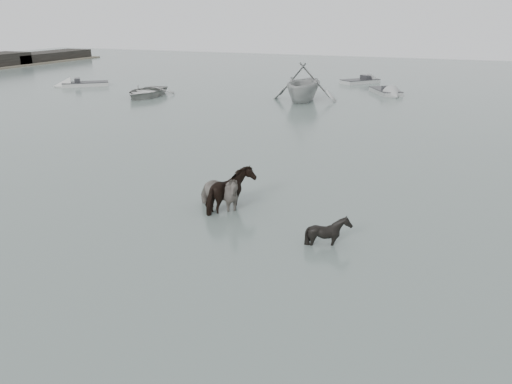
# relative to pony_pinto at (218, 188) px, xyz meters

# --- Properties ---
(ground) EXTENTS (140.00, 140.00, 0.00)m
(ground) POSITION_rel_pony_pinto_xyz_m (1.98, -2.24, -0.83)
(ground) COLOR #55665F
(ground) RESTS_ON ground
(pony_pinto) EXTENTS (2.12, 1.33, 1.66)m
(pony_pinto) POSITION_rel_pony_pinto_xyz_m (0.00, 0.00, 0.00)
(pony_pinto) COLOR black
(pony_pinto) RESTS_ON ground
(pony_dark) EXTENTS (1.69, 1.89, 1.71)m
(pony_dark) POSITION_rel_pony_pinto_xyz_m (0.42, 0.19, 0.03)
(pony_dark) COLOR black
(pony_dark) RESTS_ON ground
(pony_black) EXTENTS (1.38, 1.31, 1.23)m
(pony_black) POSITION_rel_pony_pinto_xyz_m (4.28, -1.33, -0.22)
(pony_black) COLOR black
(pony_black) RESTS_ON ground
(rowboat_lead) EXTENTS (4.13, 5.46, 1.07)m
(rowboat_lead) POSITION_rel_pony_pinto_xyz_m (-16.65, 20.60, -0.30)
(rowboat_lead) COLOR #A6A6A1
(rowboat_lead) RESTS_ON ground
(rowboat_trail) EXTENTS (5.53, 6.30, 3.15)m
(rowboat_trail) POSITION_rel_pony_pinto_xyz_m (-3.85, 23.33, 0.74)
(rowboat_trail) COLOR #A7AAA7
(rowboat_trail) RESTS_ON ground
(skiff_outer) EXTENTS (5.50, 4.94, 0.75)m
(skiff_outer) POSITION_rel_pony_pinto_xyz_m (-25.62, 23.93, -0.46)
(skiff_outer) COLOR #ADADA9
(skiff_outer) RESTS_ON ground
(skiff_mid) EXTENTS (4.00, 5.52, 0.75)m
(skiff_mid) POSITION_rel_pony_pinto_xyz_m (1.65, 29.68, -0.46)
(skiff_mid) COLOR gray
(skiff_mid) RESTS_ON ground
(skiff_far) EXTENTS (4.65, 5.02, 0.75)m
(skiff_far) POSITION_rel_pony_pinto_xyz_m (-1.66, 35.64, -0.46)
(skiff_far) COLOR #9A9D9A
(skiff_far) RESTS_ON ground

